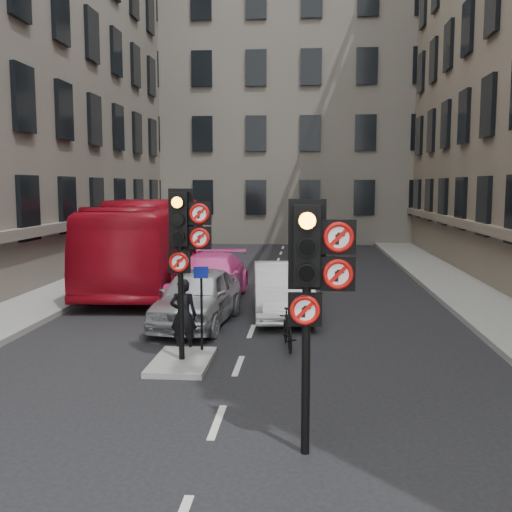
% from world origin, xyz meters
% --- Properties ---
extents(ground, '(120.00, 120.00, 0.00)m').
position_xyz_m(ground, '(0.00, 0.00, 0.00)').
color(ground, black).
rests_on(ground, ground).
extents(pavement_left, '(3.00, 50.00, 0.16)m').
position_xyz_m(pavement_left, '(-7.20, 12.00, 0.08)').
color(pavement_left, gray).
rests_on(pavement_left, ground).
extents(pavement_right, '(3.00, 50.00, 0.16)m').
position_xyz_m(pavement_right, '(7.20, 12.00, 0.08)').
color(pavement_right, gray).
rests_on(pavement_right, ground).
extents(centre_island, '(1.20, 2.00, 0.12)m').
position_xyz_m(centre_island, '(-1.20, 5.00, 0.06)').
color(centre_island, gray).
rests_on(centre_island, ground).
extents(building_far, '(30.00, 14.00, 20.00)m').
position_xyz_m(building_far, '(0.00, 38.00, 10.00)').
color(building_far, slate).
rests_on(building_far, ground).
extents(signal_near, '(0.91, 0.40, 3.58)m').
position_xyz_m(signal_near, '(1.49, 0.99, 2.58)').
color(signal_near, black).
rests_on(signal_near, ground).
extents(signal_far, '(0.91, 0.40, 3.58)m').
position_xyz_m(signal_far, '(-1.11, 4.99, 2.70)').
color(signal_far, black).
rests_on(signal_far, centre_island).
extents(car_silver, '(2.17, 4.60, 1.52)m').
position_xyz_m(car_silver, '(-1.53, 8.69, 0.76)').
color(car_silver, '#B1B4B9').
rests_on(car_silver, ground).
extents(car_white, '(2.05, 4.72, 1.51)m').
position_xyz_m(car_white, '(0.72, 9.96, 0.76)').
color(car_white, white).
rests_on(car_white, ground).
extents(car_pink, '(2.25, 5.27, 1.52)m').
position_xyz_m(car_pink, '(-1.74, 11.93, 0.76)').
color(car_pink, '#E8449F').
rests_on(car_pink, ground).
extents(bus_red, '(3.43, 11.74, 3.23)m').
position_xyz_m(bus_red, '(-4.50, 15.14, 1.61)').
color(bus_red, maroon).
rests_on(bus_red, ground).
extents(motorcycle, '(0.65, 1.57, 0.91)m').
position_xyz_m(motorcycle, '(0.98, 6.45, 0.46)').
color(motorcycle, black).
rests_on(motorcycle, ground).
extents(motorcyclist, '(0.61, 0.40, 1.68)m').
position_xyz_m(motorcyclist, '(-1.36, 6.00, 0.84)').
color(motorcyclist, black).
rests_on(motorcyclist, ground).
extents(info_sign, '(0.32, 0.12, 1.87)m').
position_xyz_m(info_sign, '(-0.90, 5.73, 1.33)').
color(info_sign, black).
rests_on(info_sign, centre_island).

